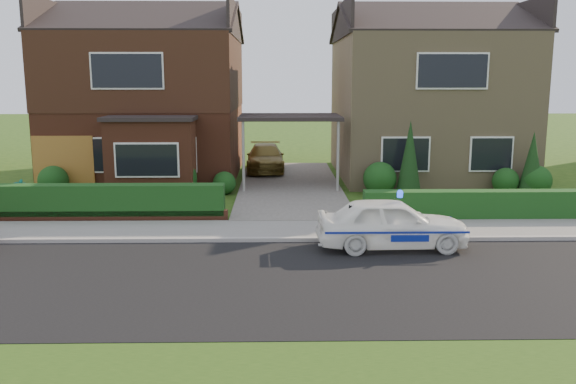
{
  "coord_description": "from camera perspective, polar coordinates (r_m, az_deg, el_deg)",
  "views": [
    {
      "loc": [
        -0.51,
        -12.11,
        4.16
      ],
      "look_at": [
        -0.21,
        3.5,
        1.23
      ],
      "focal_mm": 38.0,
      "sensor_mm": 36.0,
      "label": 1
    }
  ],
  "objects": [
    {
      "name": "sidewalk",
      "position": [
        16.73,
        0.7,
        -3.58
      ],
      "size": [
        60.0,
        2.0,
        0.1
      ],
      "primitive_type": "cube",
      "color": "slate",
      "rests_on": "ground"
    },
    {
      "name": "potted_plant_c",
      "position": [
        19.82,
        -20.48,
        -0.96
      ],
      "size": [
        0.55,
        0.55,
        0.81
      ],
      "primitive_type": "imported",
      "rotation": [
        0.0,
        0.0,
        1.32
      ],
      "color": "gray",
      "rests_on": "ground"
    },
    {
      "name": "hedge_right",
      "position": [
        19.03,
        18.33,
        -2.54
      ],
      "size": [
        7.5,
        0.55,
        0.8
      ],
      "primitive_type": "cube",
      "color": "#123915",
      "rests_on": "ground"
    },
    {
      "name": "conifer_a",
      "position": [
        22.01,
        11.29,
        2.97
      ],
      "size": [
        0.9,
        0.9,
        2.6
      ],
      "primitive_type": "cone",
      "color": "black",
      "rests_on": "ground"
    },
    {
      "name": "conifer_b",
      "position": [
        23.38,
        21.88,
        2.35
      ],
      "size": [
        0.9,
        0.9,
        2.2
      ],
      "primitive_type": "cone",
      "color": "black",
      "rests_on": "ground"
    },
    {
      "name": "house_left",
      "position": [
        26.55,
        -12.73,
        9.63
      ],
      "size": [
        7.5,
        9.53,
        7.25
      ],
      "color": "brown",
      "rests_on": "ground"
    },
    {
      "name": "shrub_right_far",
      "position": [
        23.54,
        22.23,
        1.0
      ],
      "size": [
        1.08,
        1.08,
        1.08
      ],
      "primitive_type": "sphere",
      "color": "#123915",
      "rests_on": "ground"
    },
    {
      "name": "dwarf_wall",
      "position": [
        18.63,
        -17.57,
        -2.2
      ],
      "size": [
        7.7,
        0.25,
        0.36
      ],
      "primitive_type": "cube",
      "color": "brown",
      "rests_on": "ground"
    },
    {
      "name": "shrub_left_near",
      "position": [
        22.11,
        -5.97,
        0.85
      ],
      "size": [
        0.84,
        0.84,
        0.84
      ],
      "primitive_type": "sphere",
      "color": "#123915",
      "rests_on": "ground"
    },
    {
      "name": "potted_plant_b",
      "position": [
        20.26,
        -15.08,
        -0.52
      ],
      "size": [
        0.52,
        0.5,
        0.74
      ],
      "primitive_type": "imported",
      "rotation": [
        0.0,
        0.0,
        0.58
      ],
      "color": "gray",
      "rests_on": "ground"
    },
    {
      "name": "police_car",
      "position": [
        15.2,
        9.68,
        -2.94
      ],
      "size": [
        3.4,
        3.74,
        1.42
      ],
      "rotation": [
        0.0,
        0.0,
        1.6
      ],
      "color": "white",
      "rests_on": "ground"
    },
    {
      "name": "driveway_car",
      "position": [
        26.84,
        -2.13,
        3.22
      ],
      "size": [
        1.69,
        3.99,
        1.15
      ],
      "primitive_type": "imported",
      "rotation": [
        0.0,
        0.0,
        0.02
      ],
      "color": "brown",
      "rests_on": "driveway"
    },
    {
      "name": "shrub_right_near",
      "position": [
        22.12,
        8.59,
        1.26
      ],
      "size": [
        1.2,
        1.2,
        1.2
      ],
      "primitive_type": "sphere",
      "color": "#123915",
      "rests_on": "ground"
    },
    {
      "name": "driveway",
      "position": [
        23.48,
        0.18,
        0.58
      ],
      "size": [
        3.8,
        12.0,
        0.12
      ],
      "primitive_type": "cube",
      "color": "#666059",
      "rests_on": "ground"
    },
    {
      "name": "house_right",
      "position": [
        26.86,
        12.67,
        9.33
      ],
      "size": [
        7.5,
        8.06,
        7.25
      ],
      "color": "#9E8861",
      "rests_on": "ground"
    },
    {
      "name": "shrub_left_far",
      "position": [
        23.33,
        -21.11,
        0.99
      ],
      "size": [
        1.08,
        1.08,
        1.08
      ],
      "primitive_type": "sphere",
      "color": "#123915",
      "rests_on": "ground"
    },
    {
      "name": "carport_link",
      "position": [
        23.12,
        0.18,
        6.91
      ],
      "size": [
        3.8,
        3.0,
        2.77
      ],
      "color": "black",
      "rests_on": "ground"
    },
    {
      "name": "road",
      "position": [
        12.82,
        1.27,
        -8.3
      ],
      "size": [
        60.0,
        6.0,
        0.02
      ],
      "primitive_type": "cube",
      "color": "black",
      "rests_on": "ground"
    },
    {
      "name": "shrub_right_mid",
      "position": [
        23.45,
        19.69,
        0.98
      ],
      "size": [
        0.96,
        0.96,
        0.96
      ],
      "primitive_type": "sphere",
      "color": "#123915",
      "rests_on": "ground"
    },
    {
      "name": "kerb",
      "position": [
        15.72,
        0.82,
        -4.48
      ],
      "size": [
        60.0,
        0.16,
        0.12
      ],
      "primitive_type": "cube",
      "color": "#9E9993",
      "rests_on": "ground"
    },
    {
      "name": "hedge_left",
      "position": [
        18.81,
        -17.41,
        -2.64
      ],
      "size": [
        7.5,
        0.55,
        0.9
      ],
      "primitive_type": "cube",
      "color": "#123915",
      "rests_on": "ground"
    },
    {
      "name": "potted_plant_a",
      "position": [
        22.0,
        -23.76,
        -0.06
      ],
      "size": [
        0.45,
        0.32,
        0.84
      ],
      "primitive_type": "imported",
      "rotation": [
        0.0,
        0.0,
        -0.05
      ],
      "color": "gray",
      "rests_on": "ground"
    },
    {
      "name": "garage_door",
      "position": [
        23.6,
        -20.24,
        2.41
      ],
      "size": [
        2.2,
        0.1,
        2.1
      ],
      "primitive_type": "cube",
      "color": "#966020",
      "rests_on": "ground"
    },
    {
      "name": "ground",
      "position": [
        12.82,
        1.27,
        -8.3
      ],
      "size": [
        120.0,
        120.0,
        0.0
      ],
      "primitive_type": "plane",
      "color": "#244512",
      "rests_on": "ground"
    },
    {
      "name": "shrub_left_mid",
      "position": [
        21.98,
        -10.21,
        1.31
      ],
      "size": [
        1.32,
        1.32,
        1.32
      ],
      "primitive_type": "sphere",
      "color": "#123915",
      "rests_on": "ground"
    }
  ]
}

